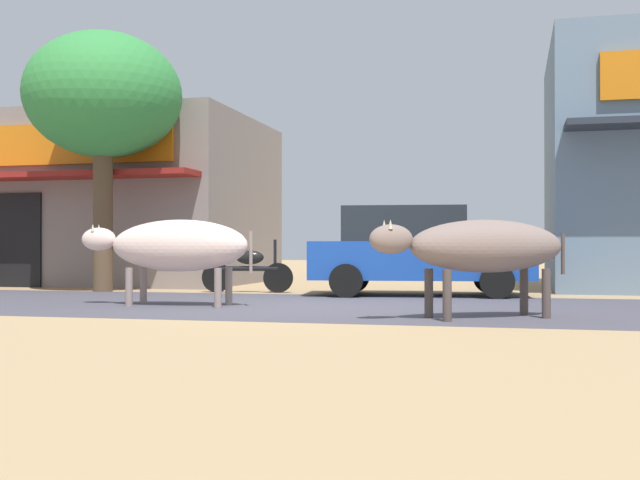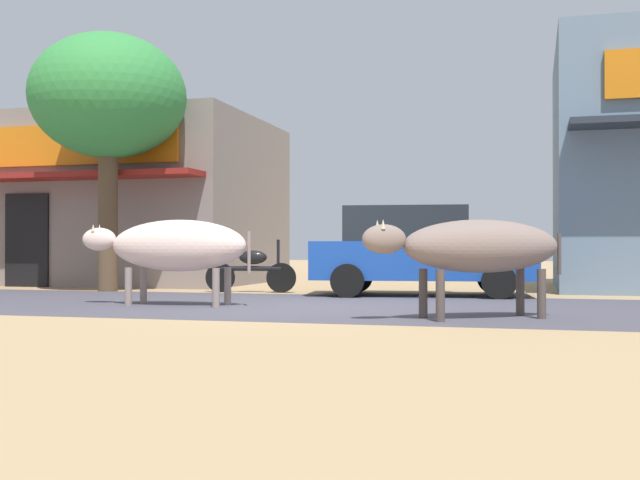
% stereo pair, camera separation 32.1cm
% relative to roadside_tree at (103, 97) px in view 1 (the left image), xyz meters
% --- Properties ---
extents(ground, '(80.00, 80.00, 0.00)m').
position_rel_roadside_tree_xyz_m(ground, '(5.08, -2.71, -3.92)').
color(ground, tan).
extents(asphalt_road, '(72.00, 5.38, 0.00)m').
position_rel_roadside_tree_xyz_m(asphalt_road, '(5.08, -2.71, -3.92)').
color(asphalt_road, '#494752').
rests_on(asphalt_road, ground).
extents(storefront_left_cafe, '(7.73, 6.27, 4.05)m').
position_rel_roadside_tree_xyz_m(storefront_left_cafe, '(-2.04, 3.76, -1.89)').
color(storefront_left_cafe, gray).
rests_on(storefront_left_cafe, ground).
extents(roadside_tree, '(3.15, 3.15, 5.23)m').
position_rel_roadside_tree_xyz_m(roadside_tree, '(0.00, 0.00, 0.00)').
color(roadside_tree, brown).
rests_on(roadside_tree, ground).
extents(parked_hatchback_car, '(4.19, 2.16, 1.64)m').
position_rel_roadside_tree_xyz_m(parked_hatchback_car, '(6.28, 0.24, -3.08)').
color(parked_hatchback_car, '#1A44A1').
rests_on(parked_hatchback_car, ground).
extents(parked_motorcycle, '(1.81, 0.32, 1.04)m').
position_rel_roadside_tree_xyz_m(parked_motorcycle, '(2.98, 0.35, -3.46)').
color(parked_motorcycle, black).
rests_on(parked_motorcycle, ground).
extents(cow_near_brown, '(2.77, 0.84, 1.31)m').
position_rel_roadside_tree_xyz_m(cow_near_brown, '(3.04, -3.21, -3.01)').
color(cow_near_brown, beige).
rests_on(cow_near_brown, ground).
extents(cow_far_dark, '(2.52, 1.81, 1.24)m').
position_rel_roadside_tree_xyz_m(cow_far_dark, '(7.67, -4.27, -3.03)').
color(cow_far_dark, gray).
rests_on(cow_far_dark, ground).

